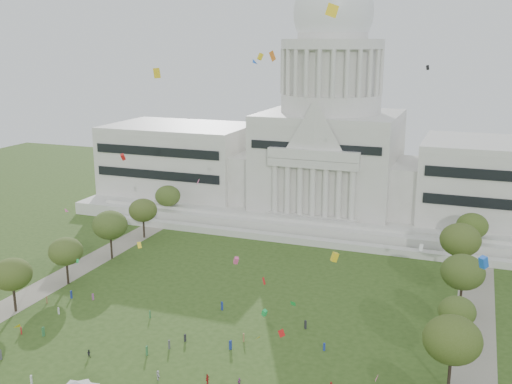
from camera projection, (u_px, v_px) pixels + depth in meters
capitol at (329, 150)px, 195.95m from camera, size 160.00×64.50×91.30m
path_left at (44, 287)px, 141.61m from camera, size 8.00×160.00×0.04m
path_right at (474, 360)px, 109.10m from camera, size 8.00×160.00×0.04m
row_tree_l_2 at (12, 274)px, 127.01m from camera, size 8.42×8.42×11.97m
row_tree_r_2 at (452, 340)px, 96.64m from camera, size 9.55×9.55×13.58m
row_tree_l_3 at (66, 251)px, 141.86m from camera, size 8.12×8.12×11.55m
row_tree_r_3 at (457, 312)px, 112.69m from camera, size 7.01×7.01×9.98m
row_tree_l_4 at (110, 225)px, 158.40m from camera, size 9.29×9.29×13.21m
row_tree_r_4 at (463, 272)px, 126.17m from camera, size 9.19×9.19×13.06m
row_tree_l_5 at (143, 210)px, 175.92m from camera, size 8.33×8.33×11.85m
row_tree_r_5 at (460, 240)px, 144.77m from camera, size 9.82×9.82×13.96m
row_tree_l_6 at (168, 196)px, 192.99m from camera, size 8.19×8.19×11.64m
row_tree_r_6 at (472, 226)px, 160.58m from camera, size 8.42×8.42×11.97m
person_4 at (207, 379)px, 101.31m from camera, size 0.63×1.11×1.87m
person_5 at (158, 375)px, 102.69m from camera, size 1.50×1.62×1.71m
person_8 at (89, 353)px, 110.11m from camera, size 0.78×0.53×1.51m
person_10 at (239, 382)px, 100.74m from camera, size 0.74×1.01×1.54m
distant_crowd at (136, 341)px, 114.59m from camera, size 63.51×40.02×1.93m
kite_swarm at (185, 229)px, 97.57m from camera, size 80.40×97.80×66.79m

